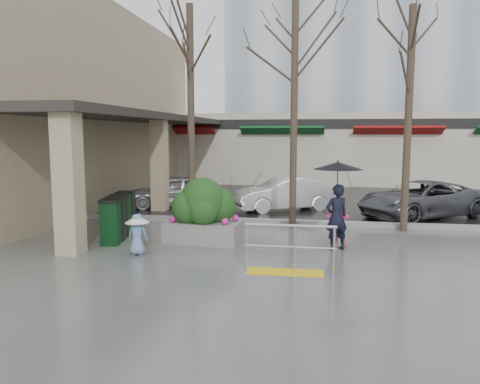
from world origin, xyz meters
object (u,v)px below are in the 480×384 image
(planter, at_px, (204,211))
(car_b, at_px, (285,194))
(handrail, at_px, (288,255))
(woman, at_px, (337,196))
(child_pink, at_px, (337,223))
(child_blue, at_px, (137,230))
(news_boxes, at_px, (119,216))
(car_a, at_px, (173,191))
(tree_mideast, at_px, (411,64))
(car_c, at_px, (420,199))
(tree_west, at_px, (190,62))
(tree_midwest, at_px, (295,54))

(planter, distance_m, car_b, 5.85)
(handrail, bearing_deg, woman, 63.85)
(handrail, relative_size, woman, 0.85)
(child_pink, distance_m, child_blue, 5.01)
(child_blue, relative_size, car_b, 0.26)
(news_boxes, height_order, car_a, car_a)
(planter, xyz_separation_m, car_b, (1.77, 5.57, -0.20))
(tree_mideast, xyz_separation_m, planter, (-5.53, -2.39, -4.03))
(planter, distance_m, car_c, 8.10)
(handrail, xyz_separation_m, tree_west, (-3.36, 4.80, 4.71))
(planter, relative_size, car_b, 0.54)
(news_boxes, xyz_separation_m, car_b, (4.22, 5.44, 0.03))
(handrail, bearing_deg, child_blue, 166.51)
(tree_midwest, bearing_deg, child_blue, -131.54)
(tree_midwest, height_order, tree_mideast, tree_midwest)
(tree_midwest, distance_m, car_b, 5.62)
(car_b, relative_size, car_c, 0.84)
(handrail, bearing_deg, news_boxes, 152.27)
(car_c, bearing_deg, woman, -64.47)
(child_pink, distance_m, car_a, 8.31)
(tree_mideast, distance_m, car_c, 4.98)
(car_a, bearing_deg, child_pink, 26.41)
(tree_mideast, height_order, car_b, tree_mideast)
(woman, relative_size, car_a, 0.61)
(tree_midwest, height_order, woman, tree_midwest)
(tree_west, relative_size, car_a, 1.84)
(tree_mideast, height_order, car_a, tree_mideast)
(tree_midwest, xyz_separation_m, car_c, (4.26, 2.45, -4.60))
(tree_midwest, xyz_separation_m, woman, (1.22, -2.63, -3.89))
(tree_midwest, distance_m, car_c, 6.73)
(handrail, xyz_separation_m, news_boxes, (-4.84, 2.55, 0.22))
(planter, bearing_deg, child_blue, -128.99)
(tree_west, bearing_deg, car_a, 116.67)
(news_boxes, distance_m, car_a, 5.57)
(news_boxes, xyz_separation_m, car_c, (8.94, 4.70, 0.03))
(car_c, bearing_deg, child_pink, -65.87)
(tree_west, distance_m, car_b, 6.12)
(child_pink, height_order, child_blue, child_pink)
(tree_mideast, height_order, car_c, tree_mideast)
(handrail, distance_m, child_pink, 2.74)
(woman, xyz_separation_m, car_c, (3.03, 5.08, -0.72))
(tree_mideast, distance_m, child_pink, 5.24)
(handrail, height_order, woman, woman)
(planter, bearing_deg, tree_midwest, 46.92)
(planter, xyz_separation_m, car_a, (-2.63, 5.71, -0.20))
(handrail, distance_m, woman, 2.60)
(woman, height_order, car_c, woman)
(planter, distance_m, news_boxes, 2.46)
(tree_west, distance_m, news_boxes, 5.23)
(handrail, relative_size, car_b, 0.50)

